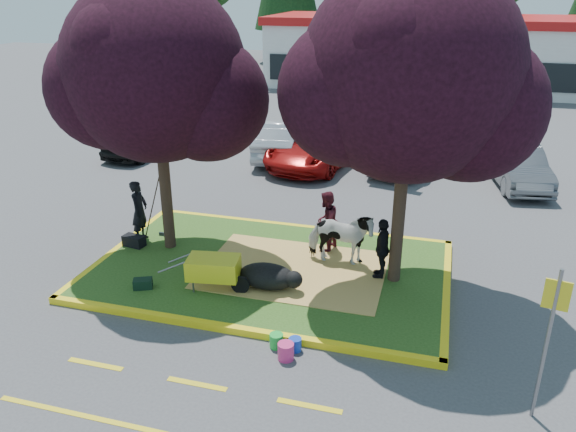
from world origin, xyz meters
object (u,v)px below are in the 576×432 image
(car_silver, at_px, (281,139))
(sign_post, at_px, (550,329))
(handler, at_px, (139,211))
(calf, at_px, (267,276))
(bucket_green, at_px, (276,341))
(cow, at_px, (340,238))
(bucket_pink, at_px, (286,351))
(car_black, at_px, (145,136))
(wheelbarrow, at_px, (214,268))
(bucket_blue, at_px, (295,344))

(car_silver, bearing_deg, sign_post, 115.18)
(handler, bearing_deg, calf, -115.81)
(calf, relative_size, bucket_green, 4.59)
(sign_post, bearing_deg, cow, 144.50)
(handler, relative_size, bucket_pink, 4.95)
(car_black, distance_m, car_silver, 5.49)
(cow, relative_size, car_silver, 0.36)
(handler, bearing_deg, sign_post, -118.36)
(bucket_green, xyz_separation_m, bucket_pink, (0.27, -0.30, 0.02))
(wheelbarrow, bearing_deg, car_black, 117.00)
(bucket_green, distance_m, bucket_pink, 0.41)
(calf, xyz_separation_m, bucket_pink, (1.04, -2.15, -0.27))
(bucket_pink, bearing_deg, bucket_blue, 72.21)
(calf, bearing_deg, car_black, 145.10)
(car_black, bearing_deg, bucket_blue, -44.01)
(car_silver, bearing_deg, cow, 108.12)
(bucket_pink, xyz_separation_m, car_silver, (-3.75, 12.40, 0.56))
(sign_post, relative_size, bucket_blue, 10.21)
(car_black, bearing_deg, bucket_green, -45.15)
(sign_post, distance_m, car_silver, 15.04)
(wheelbarrow, height_order, bucket_blue, wheelbarrow)
(cow, bearing_deg, calf, 138.43)
(cow, distance_m, calf, 2.08)
(calf, relative_size, car_black, 0.31)
(calf, distance_m, wheelbarrow, 1.18)
(sign_post, bearing_deg, bucket_pink, -174.12)
(bucket_pink, bearing_deg, calf, 115.87)
(handler, height_order, bucket_pink, handler)
(sign_post, bearing_deg, handler, 166.90)
(bucket_green, relative_size, car_black, 0.07)
(handler, height_order, bucket_green, handler)
(calf, xyz_separation_m, bucket_green, (0.77, -1.85, -0.29))
(handler, xyz_separation_m, bucket_green, (4.71, -3.37, -0.82))
(handler, distance_m, bucket_blue, 6.15)
(car_black, bearing_deg, bucket_pink, -45.05)
(calf, relative_size, handler, 0.80)
(bucket_blue, relative_size, car_silver, 0.06)
(calf, distance_m, sign_post, 5.93)
(wheelbarrow, distance_m, bucket_blue, 2.72)
(sign_post, bearing_deg, calf, 165.04)
(wheelbarrow, xyz_separation_m, sign_post, (6.32, -2.11, 0.97))
(cow, distance_m, handler, 5.26)
(bucket_green, height_order, bucket_pink, bucket_pink)
(bucket_pink, height_order, car_silver, car_silver)
(wheelbarrow, distance_m, bucket_pink, 2.82)
(car_black, bearing_deg, car_silver, 16.42)
(bucket_pink, bearing_deg, car_silver, 106.82)
(bucket_green, xyz_separation_m, bucket_blue, (0.37, 0.00, -0.01))
(cow, relative_size, wheelbarrow, 0.80)
(handler, bearing_deg, car_silver, -12.82)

